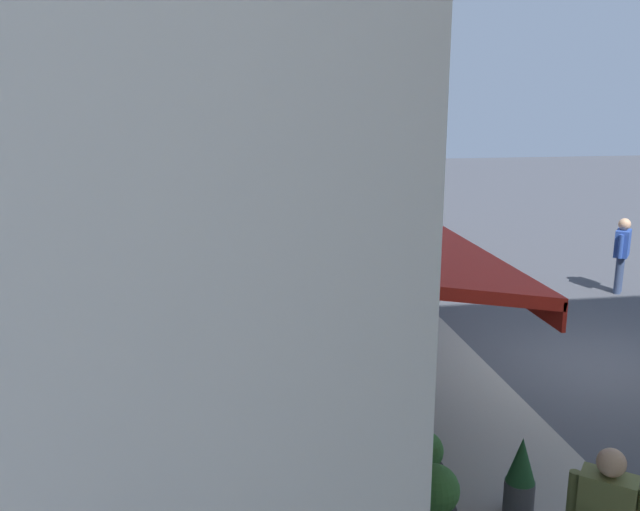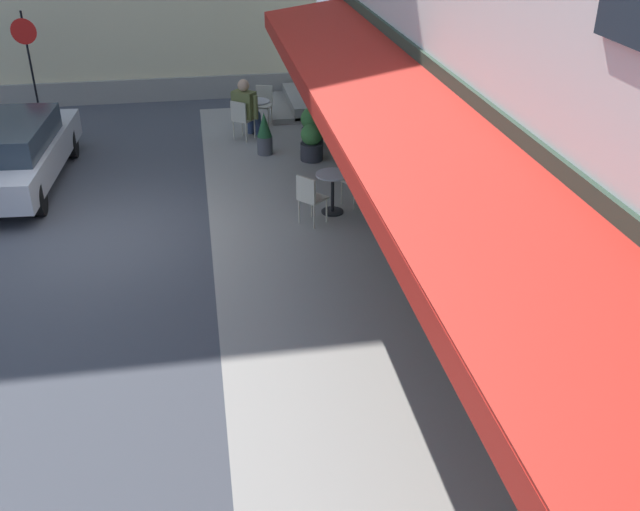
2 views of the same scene
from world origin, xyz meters
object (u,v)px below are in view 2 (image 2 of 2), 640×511
Objects in this scene: cafe_table_near_entrance at (333,187)px; parked_car_silver at (9,152)px; cafe_chair_cream_corner_right at (241,117)px; potted_plant_mid_terrace at (315,106)px; cafe_table_streetside at (257,112)px; cafe_chair_cream_under_awning at (264,102)px; potted_plant_by_steps at (312,126)px; no_parking_sign at (27,47)px; cafe_chair_cream_by_window at (358,175)px; potted_plant_entrance_left at (264,134)px; seated_patron_in_olive at (246,107)px; cafe_chair_cream_facing_street at (310,195)px; potted_plant_entrance_right at (312,143)px.

parked_car_silver reaches higher than cafe_table_near_entrance.
potted_plant_mid_terrace is (0.70, -1.79, -0.05)m from cafe_chair_cream_corner_right.
cafe_table_streetside is (4.63, 0.90, 0.00)m from cafe_table_near_entrance.
potted_plant_by_steps is at bearing -152.30° from cafe_chair_cream_under_awning.
cafe_chair_cream_by_window is at bearing -132.25° from no_parking_sign.
cafe_chair_cream_by_window and cafe_chair_cream_corner_right have the same top height.
potted_plant_entrance_left is at bearing -79.25° from parked_car_silver.
parked_car_silver reaches higher than cafe_chair_cream_by_window.
seated_patron_in_olive is (4.31, 1.17, 0.23)m from cafe_table_near_entrance.
potted_plant_mid_terrace is (5.25, -0.97, -0.05)m from cafe_chair_cream_facing_street.
cafe_chair_cream_by_window reaches higher than cafe_table_near_entrance.
potted_plant_entrance_left is (-3.13, -5.16, -1.35)m from no_parking_sign.
cafe_chair_cream_corner_right reaches higher than cafe_table_streetside.
cafe_chair_cream_by_window is 3.18m from potted_plant_entrance_left.
potted_plant_by_steps is 1.14m from potted_plant_entrance_left.
cafe_chair_cream_facing_street is 0.67× the size of seated_patron_in_olive.
cafe_chair_cream_facing_street is 3.61m from potted_plant_entrance_left.
cafe_chair_cream_corner_right is 4.94m from parked_car_silver.
cafe_chair_cream_corner_right is 0.21× the size of parked_car_silver.
parked_car_silver is (-2.40, 4.96, 0.22)m from cafe_table_streetside.
cafe_table_near_entrance is 8.83m from no_parking_sign.
cafe_chair_cream_corner_right is at bearing 140.82° from seated_patron_in_olive.
potted_plant_entrance_left reaches higher than cafe_chair_cream_corner_right.
cafe_chair_cream_corner_right is 1.06m from potted_plant_entrance_left.
potted_plant_mid_terrace reaches higher than cafe_table_streetside.
potted_plant_entrance_left is at bearing -121.29° from no_parking_sign.
cafe_chair_cream_corner_right is (4.14, 1.30, 0.06)m from cafe_table_near_entrance.
potted_plant_entrance_right is at bearing -137.55° from cafe_chair_cream_corner_right.
cafe_chair_cream_corner_right is (-0.49, 0.40, 0.06)m from cafe_table_streetside.
potted_plant_by_steps is (3.18, 0.33, -0.10)m from cafe_chair_cream_by_window.
cafe_chair_cream_by_window is at bearing -174.03° from potted_plant_by_steps.
potted_plant_entrance_right is 5.94m from parked_car_silver.
potted_plant_mid_terrace is (0.53, -1.65, -0.22)m from seated_patron_in_olive.
potted_plant_entrance_left reaches higher than potted_plant_by_steps.
no_parking_sign is at bearing 58.71° from potted_plant_entrance_left.
cafe_chair_cream_under_awning is 0.89× the size of potted_plant_mid_terrace.
cafe_chair_cream_facing_street is 3.98m from potted_plant_by_steps.
cafe_chair_cream_corner_right is at bearing 140.82° from cafe_table_streetside.
no_parking_sign is (6.72, 5.57, 1.25)m from cafe_chair_cream_facing_street.
seated_patron_in_olive is at bearing -66.12° from parked_car_silver.
cafe_table_near_entrance is 5.27m from cafe_chair_cream_under_awning.
cafe_chair_cream_corner_right is (3.81, 1.84, 0.00)m from cafe_chair_cream_by_window.
potted_plant_by_steps is at bearing -3.38° from cafe_table_near_entrance.
no_parking_sign is (1.68, 5.14, 1.30)m from cafe_table_streetside.
cafe_table_streetside is 1.58m from potted_plant_by_steps.
cafe_table_streetside is at bearing -39.18° from seated_patron_in_olive.
potted_plant_mid_terrace is at bearing -39.58° from potted_plant_entrance_left.
cafe_chair_cream_by_window is 0.21× the size of parked_car_silver.
cafe_table_streetside is 0.63m from cafe_chair_cream_under_awning.
cafe_table_streetside is 0.82× the size of cafe_chair_cream_under_awning.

